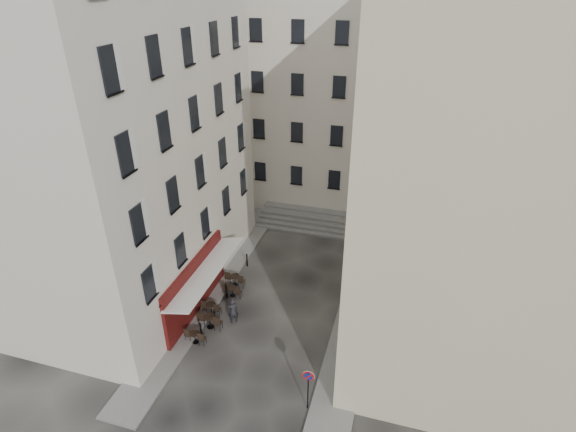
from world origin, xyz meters
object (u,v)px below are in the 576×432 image
at_px(no_parking_sign, 308,383).
at_px(bistro_table_b, 210,320).
at_px(pedestrian, 233,311).
at_px(bistro_table_a, 195,336).

xyz_separation_m(no_parking_sign, bistro_table_b, (-6.47, 3.63, -1.14)).
bearing_deg(pedestrian, bistro_table_a, 18.30).
bearing_deg(no_parking_sign, pedestrian, 139.45).
xyz_separation_m(bistro_table_b, pedestrian, (1.07, 0.76, 0.30)).
bearing_deg(bistro_table_a, no_parking_sign, -19.16).
relative_size(bistro_table_b, pedestrian, 0.87).
relative_size(bistro_table_a, bistro_table_b, 0.86).
relative_size(no_parking_sign, bistro_table_b, 1.65).
relative_size(bistro_table_a, pedestrian, 0.75).
height_order(no_parking_sign, bistro_table_b, no_parking_sign).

